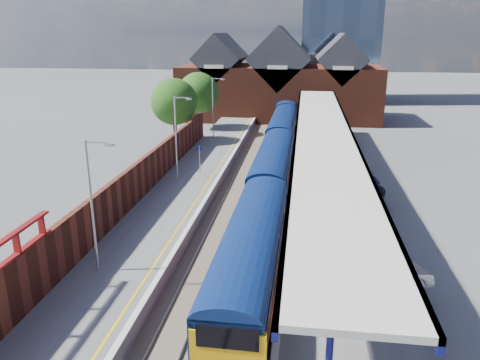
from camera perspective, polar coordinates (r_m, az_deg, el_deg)
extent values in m
plane|color=#5B5B5E|center=(46.79, 2.73, 1.54)|extent=(240.00, 240.00, 0.00)
cube|color=#473D33|center=(37.32, 1.34, -2.64)|extent=(6.00, 76.00, 0.06)
cube|color=slate|center=(37.58, -2.02, -2.35)|extent=(0.07, 76.00, 0.14)
cube|color=slate|center=(37.38, 0.16, -2.46)|extent=(0.07, 76.00, 0.14)
cube|color=slate|center=(37.22, 2.54, -2.56)|extent=(0.07, 76.00, 0.14)
cube|color=slate|center=(37.12, 4.75, -2.66)|extent=(0.07, 76.00, 0.14)
cube|color=#565659|center=(38.13, -6.90, -1.57)|extent=(5.00, 76.00, 1.00)
cube|color=#565659|center=(37.02, 10.62, -2.35)|extent=(6.00, 76.00, 1.00)
cube|color=silver|center=(37.45, -3.44, -0.98)|extent=(0.30, 76.00, 0.05)
cube|color=silver|center=(36.79, 6.24, -1.40)|extent=(0.30, 76.00, 0.05)
cube|color=yellow|center=(37.57, -4.34, -0.97)|extent=(0.14, 76.00, 0.01)
cube|color=navy|center=(24.77, 1.48, -8.91)|extent=(2.98, 16.03, 2.50)
cube|color=navy|center=(24.24, 1.51, -6.27)|extent=(2.98, 16.03, 0.60)
cube|color=navy|center=(40.26, 4.10, 1.65)|extent=(2.98, 16.03, 2.50)
cube|color=navy|center=(39.93, 4.14, 3.37)|extent=(2.98, 16.03, 0.60)
cube|color=navy|center=(56.38, 5.25, 6.26)|extent=(2.98, 16.03, 2.50)
cube|color=navy|center=(56.15, 5.28, 7.51)|extent=(2.98, 16.03, 0.60)
cube|color=navy|center=(72.72, 5.89, 8.82)|extent=(2.98, 16.03, 2.50)
cube|color=navy|center=(72.54, 5.92, 9.79)|extent=(2.98, 16.03, 0.60)
cube|color=black|center=(48.27, 3.10, 4.92)|extent=(0.04, 60.54, 0.70)
cube|color=#E7560F|center=(48.45, 3.07, 4.00)|extent=(0.03, 55.27, 0.30)
cube|color=#AD110B|center=(48.51, 3.05, 3.71)|extent=(0.03, 55.27, 0.30)
cube|color=#F2B20C|center=(18.22, -1.47, -20.60)|extent=(2.82, 0.33, 2.10)
cube|color=black|center=(17.63, -1.55, -18.63)|extent=(2.30, 0.19, 0.90)
cube|color=black|center=(20.89, -0.36, -19.71)|extent=(2.00, 2.40, 0.60)
cube|color=black|center=(78.50, 6.01, 8.28)|extent=(2.00, 2.40, 0.60)
cylinder|color=#0F1259|center=(16.20, 10.81, -20.29)|extent=(0.24, 0.24, 4.20)
cylinder|color=#0F1259|center=(20.38, 10.18, -11.65)|extent=(0.24, 0.24, 4.20)
cylinder|color=#0F1259|center=(24.86, 9.79, -6.03)|extent=(0.24, 0.24, 4.20)
cylinder|color=#0F1259|center=(29.51, 9.53, -2.15)|extent=(0.24, 0.24, 4.20)
cylinder|color=#0F1259|center=(34.26, 9.34, 0.67)|extent=(0.24, 0.24, 4.20)
cylinder|color=#0F1259|center=(39.07, 9.19, 2.79)|extent=(0.24, 0.24, 4.20)
cylinder|color=#0F1259|center=(43.93, 9.08, 4.45)|extent=(0.24, 0.24, 4.20)
cylinder|color=#0F1259|center=(48.81, 8.99, 5.78)|extent=(0.24, 0.24, 4.20)
cylinder|color=#0F1259|center=(53.71, 8.91, 6.86)|extent=(0.24, 0.24, 4.20)
cylinder|color=#0F1259|center=(58.63, 8.85, 7.76)|extent=(0.24, 0.24, 4.20)
cube|color=beige|center=(37.60, 10.15, 5.69)|extent=(4.50, 52.00, 0.25)
cube|color=#0F1259|center=(37.60, 6.85, 5.60)|extent=(0.20, 52.00, 0.55)
cube|color=#0F1259|center=(37.79, 13.41, 5.31)|extent=(0.20, 52.00, 0.55)
cylinder|color=#A5A8AA|center=(24.73, -17.59, -3.26)|extent=(0.12, 0.12, 7.00)
cube|color=#A5A8AA|center=(23.52, -17.02, 4.41)|extent=(1.20, 0.08, 0.08)
cube|color=#A5A8AA|center=(23.30, -15.66, 4.16)|extent=(0.45, 0.18, 0.12)
cylinder|color=#A5A8AA|center=(39.15, -7.80, 5.00)|extent=(0.12, 0.12, 7.00)
cube|color=#A5A8AA|center=(38.40, -7.14, 9.93)|extent=(1.20, 0.08, 0.08)
cube|color=#A5A8AA|center=(38.26, -6.25, 9.79)|extent=(0.45, 0.18, 0.12)
cylinder|color=#A5A8AA|center=(54.46, -3.33, 8.68)|extent=(0.12, 0.12, 7.00)
cube|color=#A5A8AA|center=(53.92, -2.76, 12.25)|extent=(1.20, 0.08, 0.08)
cube|color=#A5A8AA|center=(53.82, -2.11, 12.14)|extent=(0.45, 0.18, 0.12)
cylinder|color=#A5A8AA|center=(41.21, -4.93, 2.51)|extent=(0.08, 0.08, 2.50)
cube|color=#0C194C|center=(40.95, -4.97, 3.93)|extent=(0.55, 0.06, 0.35)
cube|color=maroon|center=(32.92, -14.00, -1.62)|extent=(0.35, 50.00, 2.80)
cube|color=maroon|center=(22.37, -25.58, -7.02)|extent=(0.30, 0.12, 1.00)
cube|color=maroon|center=(23.91, -23.03, -5.12)|extent=(0.30, 0.12, 1.00)
cube|color=maroon|center=(73.44, 4.78, 10.59)|extent=(30.00, 12.00, 8.00)
cube|color=#232328|center=(74.01, -2.32, 14.73)|extent=(7.13, 12.00, 7.13)
cube|color=#232328|center=(72.98, 4.89, 14.64)|extent=(9.16, 12.00, 9.16)
cube|color=#232328|center=(73.06, 12.18, 14.33)|extent=(7.13, 12.00, 7.13)
cube|color=beige|center=(68.13, -3.22, 13.62)|extent=(2.80, 0.15, 0.50)
cube|color=beige|center=(67.02, 4.58, 13.53)|extent=(2.80, 0.15, 0.50)
cube|color=beige|center=(67.10, 12.48, 13.19)|extent=(2.80, 0.15, 0.50)
cylinder|color=#382314|center=(53.91, -7.89, 5.75)|extent=(0.44, 0.44, 4.00)
sphere|color=#1E4A13|center=(53.31, -8.05, 9.43)|extent=(5.20, 5.20, 5.20)
sphere|color=#1E4A13|center=(52.72, -7.32, 8.60)|extent=(3.20, 3.20, 3.20)
cylinder|color=#382314|center=(61.28, -4.99, 7.28)|extent=(0.44, 0.44, 4.00)
sphere|color=#1E4A13|center=(60.75, -5.08, 10.53)|extent=(5.20, 5.20, 5.20)
sphere|color=#1E4A13|center=(60.18, -4.42, 9.81)|extent=(3.20, 3.20, 3.20)
imported|color=#AFADB2|center=(24.17, 17.67, -11.07)|extent=(4.51, 3.09, 1.41)
imported|color=black|center=(37.15, 14.23, -0.74)|extent=(4.21, 1.93, 1.19)
imported|color=navy|center=(38.99, 13.55, 0.20)|extent=(4.67, 2.89, 1.21)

